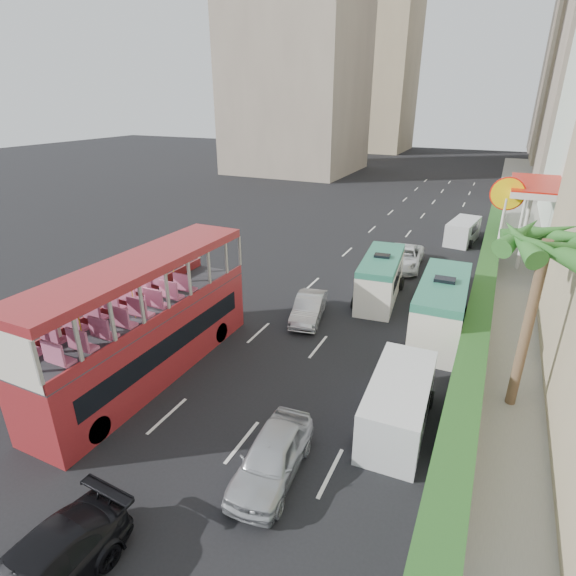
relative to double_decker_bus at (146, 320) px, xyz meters
The scene contains 15 objects.
ground_plane 6.51m from the double_decker_bus, ahead, with size 200.00×200.00×0.00m, color black.
double_decker_bus is the anchor object (origin of this frame).
car_silver_lane_a 8.88m from the double_decker_bus, 61.40° to the left, with size 1.37×3.93×1.30m, color #B5B8BD.
car_silver_lane_b 8.12m from the double_decker_bus, 21.54° to the right, with size 1.67×4.15×1.41m, color #B5B8BD.
van_asset 19.04m from the double_decker_bus, 68.52° to the left, with size 2.33×5.05×1.40m, color silver.
minibus_near 13.50m from the double_decker_bus, 59.84° to the left, with size 1.93×5.79×2.57m, color silver.
minibus_far 13.63m from the double_decker_bus, 39.50° to the left, with size 2.14×6.41×2.84m, color silver.
panel_van_near 10.33m from the double_decker_bus, ahead, with size 1.94×4.85×1.94m, color silver.
panel_van_far 27.39m from the double_decker_bus, 68.66° to the left, with size 1.78×4.45×1.78m, color silver.
sidewalk 29.26m from the double_decker_bus, 59.04° to the left, with size 6.00×120.00×0.18m, color #99968C.
kerb_wall 18.66m from the double_decker_bus, 48.93° to the left, with size 0.30×44.00×1.00m, color silver.
hedge 18.60m from the double_decker_bus, 48.93° to the left, with size 1.10×44.00×0.70m, color #2D6626.
palm_tree 14.39m from the double_decker_bus, 16.16° to the left, with size 0.36×0.36×6.40m, color brown.
shell_station 28.02m from the double_decker_bus, 55.18° to the left, with size 6.50×8.00×5.50m, color silver.
tower_left_b 93.68m from the double_decker_bus, 100.08° to the left, with size 16.00×16.00×46.00m, color tan.
Camera 1 is at (6.13, -12.20, 10.83)m, focal length 28.00 mm.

